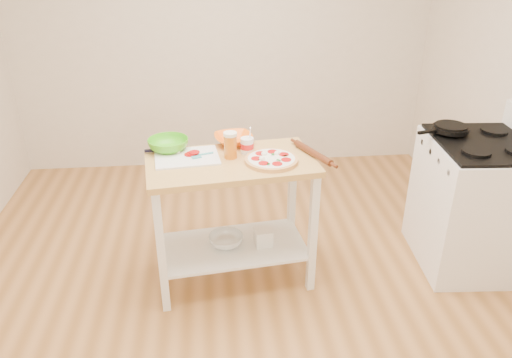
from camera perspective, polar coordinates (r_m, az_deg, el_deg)
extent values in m
cube|color=#B67C43|center=(3.39, -1.71, -14.12)|extent=(4.00, 4.50, 0.02)
cube|color=beige|center=(4.90, -3.88, 16.56)|extent=(4.00, 0.02, 2.70)
cube|color=tan|center=(3.15, -2.87, 1.80)|extent=(1.12, 0.70, 0.04)
cube|color=white|center=(3.46, -2.64, -7.71)|extent=(1.04, 0.63, 0.02)
cube|color=white|center=(3.13, -10.76, -8.41)|extent=(0.06, 0.06, 0.86)
cube|color=white|center=(3.54, -11.16, -3.95)|extent=(0.06, 0.06, 0.86)
cube|color=white|center=(3.27, 6.51, -6.37)|extent=(0.06, 0.06, 0.86)
cube|color=white|center=(3.67, 4.10, -2.34)|extent=(0.06, 0.06, 0.86)
cube|color=white|center=(3.84, 23.41, -2.73)|extent=(0.70, 0.81, 0.92)
cube|color=black|center=(3.65, 24.72, 3.72)|extent=(0.66, 0.76, 0.02)
cylinder|color=black|center=(3.70, 21.36, 5.41)|extent=(0.25, 0.25, 0.03)
cube|color=black|center=(3.59, 19.03, 5.13)|extent=(0.15, 0.06, 0.02)
cylinder|color=#E8AA63|center=(3.12, 1.76, 2.10)|extent=(0.34, 0.34, 0.02)
cylinder|color=#E8AA63|center=(3.11, 1.77, 2.30)|extent=(0.34, 0.34, 0.01)
cylinder|color=white|center=(3.11, 1.77, 2.32)|extent=(0.30, 0.30, 0.01)
cylinder|color=#B10B0B|center=(3.16, 3.20, 2.82)|extent=(0.06, 0.06, 0.01)
cylinder|color=#B10B0B|center=(3.20, 1.89, 3.13)|extent=(0.06, 0.06, 0.01)
cylinder|color=#B10B0B|center=(3.17, 0.49, 2.93)|extent=(0.06, 0.06, 0.01)
cylinder|color=#B10B0B|center=(3.10, 0.02, 2.35)|extent=(0.06, 0.06, 0.01)
cylinder|color=#B10B0B|center=(3.03, 0.87, 1.81)|extent=(0.06, 0.06, 0.01)
cylinder|color=#B10B0B|center=(3.03, 2.43, 1.74)|extent=(0.06, 0.06, 0.01)
cylinder|color=#B10B0B|center=(3.09, 3.47, 2.20)|extent=(0.06, 0.06, 0.01)
sphere|color=white|center=(3.17, 2.42, 2.88)|extent=(0.04, 0.04, 0.04)
sphere|color=white|center=(3.16, 0.93, 2.84)|extent=(0.04, 0.04, 0.04)
sphere|color=white|center=(3.09, 0.69, 2.26)|extent=(0.04, 0.04, 0.04)
plane|color=#1A6220|center=(3.14, 3.33, 2.69)|extent=(0.03, 0.03, 0.00)
plane|color=#1A6220|center=(3.16, 1.94, 2.87)|extent=(0.04, 0.04, 0.00)
plane|color=#1A6220|center=(3.15, 0.72, 2.87)|extent=(0.04, 0.04, 0.00)
plane|color=#1A6220|center=(3.09, 0.51, 2.32)|extent=(0.03, 0.03, 0.00)
plane|color=#1A6220|center=(3.02, 1.43, 1.75)|extent=(0.04, 0.04, 0.00)
plane|color=#1A6220|center=(3.07, 2.60, 2.19)|extent=(0.04, 0.04, 0.00)
cube|color=white|center=(3.20, -7.91, 2.48)|extent=(0.43, 0.34, 0.01)
cube|color=#F4EACC|center=(3.25, -10.14, 3.06)|extent=(0.03, 0.03, 0.02)
cube|color=#F4EACC|center=(3.25, -9.52, 3.12)|extent=(0.03, 0.03, 0.02)
cube|color=#F4EACC|center=(3.25, -8.91, 3.18)|extent=(0.03, 0.03, 0.02)
cube|color=#F4EACC|center=(3.29, -10.16, 3.30)|extent=(0.03, 0.03, 0.02)
cube|color=#F4EACC|center=(3.29, -9.56, 3.36)|extent=(0.03, 0.03, 0.02)
cube|color=#F4EACC|center=(3.29, -8.95, 3.41)|extent=(0.03, 0.03, 0.02)
cylinder|color=#B10B0B|center=(3.22, -7.59, 2.81)|extent=(0.07, 0.07, 0.01)
cylinder|color=#B10B0B|center=(3.21, -7.33, 2.93)|extent=(0.07, 0.07, 0.01)
cylinder|color=#B10B0B|center=(3.21, -7.07, 3.06)|extent=(0.07, 0.07, 0.01)
cube|color=teal|center=(3.17, -6.82, 2.49)|extent=(0.07, 0.05, 0.01)
cylinder|color=teal|center=(3.21, -5.76, 2.89)|extent=(0.10, 0.04, 0.01)
cube|color=silver|center=(3.31, -9.52, 3.38)|extent=(0.18, 0.04, 0.00)
cube|color=black|center=(3.30, -11.77, 3.20)|extent=(0.10, 0.03, 0.01)
imported|color=orange|center=(3.38, -2.58, 4.55)|extent=(0.30, 0.30, 0.06)
imported|color=#48BC19|center=(3.32, -9.99, 3.87)|extent=(0.34, 0.34, 0.08)
cylinder|color=#CF6913|center=(3.15, -2.94, 3.70)|extent=(0.08, 0.08, 0.15)
cylinder|color=white|center=(3.12, -2.97, 5.15)|extent=(0.09, 0.09, 0.02)
cylinder|color=white|center=(3.23, -1.03, 3.84)|extent=(0.08, 0.08, 0.10)
cylinder|color=red|center=(3.23, -1.03, 3.84)|extent=(0.09, 0.09, 0.04)
cylinder|color=silver|center=(3.20, -0.68, 5.18)|extent=(0.01, 0.06, 0.11)
cylinder|color=#592914|center=(3.21, 6.53, 2.96)|extent=(0.19, 0.36, 0.04)
imported|color=silver|center=(3.44, -3.44, -7.01)|extent=(0.27, 0.27, 0.07)
cube|color=white|center=(3.44, 0.82, -6.63)|extent=(0.13, 0.13, 0.12)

